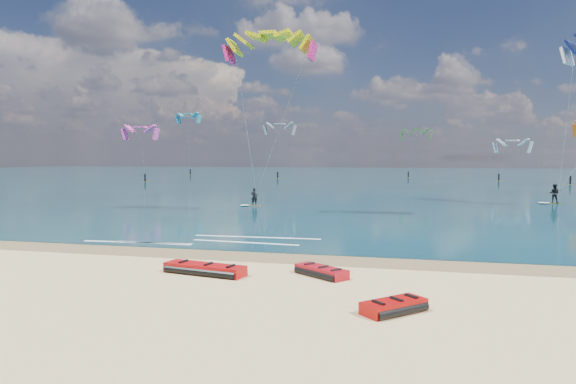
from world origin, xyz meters
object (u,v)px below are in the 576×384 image
object	(u,v)px
packed_kite_mid	(321,276)
packed_kite_right	(394,313)
packed_kite_left	(205,274)
kitesurfer_main	(262,118)

from	to	relation	value
packed_kite_mid	packed_kite_right	bearing A→B (deg)	-18.83
packed_kite_left	kitesurfer_main	size ratio (longest dim) A/B	0.23
packed_kite_mid	packed_kite_right	distance (m)	4.83
kitesurfer_main	packed_kite_left	bearing A→B (deg)	-74.08
kitesurfer_main	packed_kite_right	bearing A→B (deg)	-61.25
packed_kite_right	kitesurfer_main	world-z (taller)	kitesurfer_main
packed_kite_right	packed_kite_left	bearing A→B (deg)	110.21
kitesurfer_main	packed_kite_mid	bearing A→B (deg)	-63.48
packed_kite_left	kitesurfer_main	bearing A→B (deg)	111.74
packed_kite_right	kitesurfer_main	xyz separation A→B (m)	(-11.59, 26.20, 7.68)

